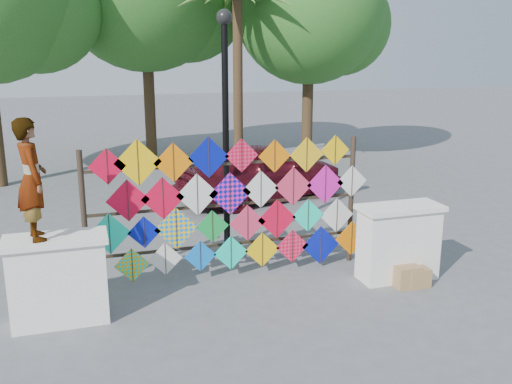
% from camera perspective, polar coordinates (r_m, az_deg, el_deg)
% --- Properties ---
extents(ground, '(80.00, 80.00, 0.00)m').
position_cam_1_polar(ground, '(9.25, -1.58, -10.04)').
color(ground, slate).
rests_on(ground, ground).
extents(parapet_left, '(1.40, 0.65, 1.28)m').
position_cam_1_polar(parapet_left, '(8.54, -19.14, -8.26)').
color(parapet_left, white).
rests_on(parapet_left, ground).
extents(parapet_right, '(1.40, 0.65, 1.28)m').
position_cam_1_polar(parapet_right, '(9.87, 14.05, -4.84)').
color(parapet_right, white).
rests_on(parapet_right, ground).
extents(kite_rack, '(4.91, 0.24, 2.44)m').
position_cam_1_polar(kite_rack, '(9.51, -2.38, -1.47)').
color(kite_rack, '#2E2219').
rests_on(kite_rack, ground).
extents(tree_east, '(5.40, 4.80, 7.42)m').
position_cam_1_polar(tree_east, '(19.16, 5.62, 17.75)').
color(tree_east, '#4E3721').
rests_on(tree_east, ground).
extents(palm_tree, '(3.62, 3.62, 5.83)m').
position_cam_1_polar(palm_tree, '(16.77, -1.88, 18.19)').
color(palm_tree, '#4E3721').
rests_on(palm_tree, ground).
extents(vendor_woman, '(0.52, 0.68, 1.65)m').
position_cam_1_polar(vendor_woman, '(8.13, -21.53, 1.18)').
color(vendor_woman, '#99999E').
rests_on(vendor_woman, parapet_left).
extents(sedan, '(4.67, 2.82, 1.49)m').
position_cam_1_polar(sedan, '(14.53, 0.49, 2.11)').
color(sedan, '#4E0D17').
rests_on(sedan, ground).
extents(lamppost, '(0.28, 0.28, 4.46)m').
position_cam_1_polar(lamppost, '(10.50, -3.08, 8.15)').
color(lamppost, black).
rests_on(lamppost, ground).
extents(cardboard_box_near, '(0.40, 0.36, 0.36)m').
position_cam_1_polar(cardboard_box_near, '(9.74, 14.74, -8.11)').
color(cardboard_box_near, '#9D854C').
rests_on(cardboard_box_near, ground).
extents(cardboard_box_far, '(0.37, 0.34, 0.31)m').
position_cam_1_polar(cardboard_box_far, '(9.81, 15.73, -8.13)').
color(cardboard_box_far, '#9D854C').
rests_on(cardboard_box_far, ground).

